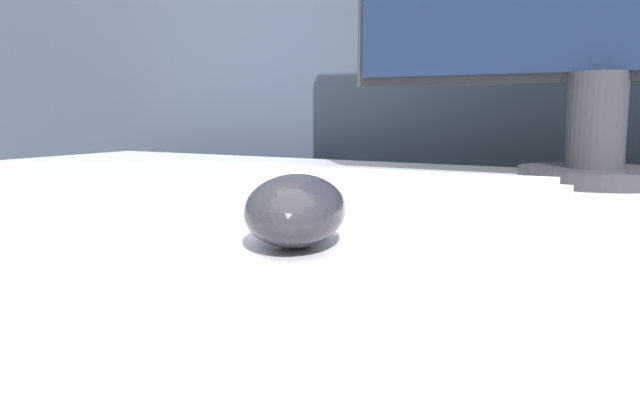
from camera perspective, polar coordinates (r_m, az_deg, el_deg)
The scene contains 3 objects.
partition_panel at distance 1.17m, azimuth 16.35°, elevation 1.84°, with size 5.00×0.03×1.37m.
computer_mouse_near at distance 0.41m, azimuth -2.24°, elevation -0.88°, with size 0.10×0.13×0.05m.
keyboard at distance 0.63m, azimuth 3.27°, elevation 1.27°, with size 0.42×0.16×0.02m.
Camera 1 is at (0.26, -0.50, 0.81)m, focal length 35.00 mm.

